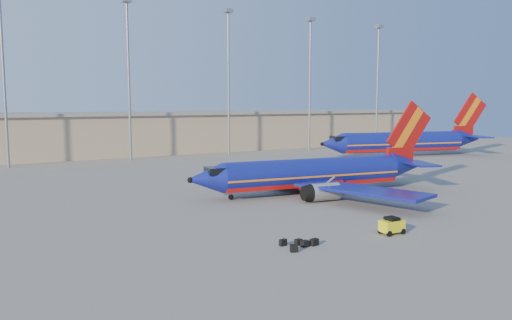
% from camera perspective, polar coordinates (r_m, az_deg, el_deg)
% --- Properties ---
extents(ground, '(220.00, 220.00, 0.00)m').
position_cam_1_polar(ground, '(54.05, 5.19, -4.55)').
color(ground, slate).
rests_on(ground, ground).
extents(terminal_building, '(122.00, 16.00, 8.50)m').
position_cam_1_polar(terminal_building, '(109.23, -8.36, 3.29)').
color(terminal_building, gray).
rests_on(terminal_building, ground).
extents(light_mast_row, '(101.60, 1.60, 28.65)m').
position_cam_1_polar(light_mast_row, '(96.33, -8.56, 10.74)').
color(light_mast_row, gray).
rests_on(light_mast_row, ground).
extents(aircraft_main, '(31.38, 30.01, 10.66)m').
position_cam_1_polar(aircraft_main, '(57.89, 7.06, -1.55)').
color(aircraft_main, navy).
rests_on(aircraft_main, ground).
extents(aircraft_second, '(36.42, 16.22, 12.50)m').
position_cam_1_polar(aircraft_second, '(101.59, 16.70, 2.03)').
color(aircraft_second, navy).
rests_on(aircraft_second, ground).
extents(baggage_tug, '(1.96, 1.22, 1.38)m').
position_cam_1_polar(baggage_tug, '(41.34, 15.26, -7.20)').
color(baggage_tug, yellow).
rests_on(baggage_tug, ground).
extents(luggage_pile, '(2.84, 2.11, 0.54)m').
position_cam_1_polar(luggage_pile, '(36.70, 5.07, -9.51)').
color(luggage_pile, black).
rests_on(luggage_pile, ground).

